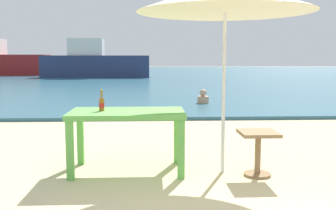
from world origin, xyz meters
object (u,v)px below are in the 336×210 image
Objects in this scene: side_table_wood at (258,147)px; boat_cargo_ship at (95,63)px; picnic_table_green at (127,120)px; beer_bottle_amber at (102,103)px; swimmer_person at (203,98)px.

side_table_wood is 23.11m from boat_cargo_ship.
picnic_table_green is 0.37m from beer_bottle_amber.
swimmer_person is (2.16, 6.59, -0.61)m from beer_bottle_amber.
beer_bottle_amber is (-0.31, 0.02, 0.20)m from picnic_table_green.
swimmer_person is 16.57m from boat_cargo_ship.
picnic_table_green is 22.54m from boat_cargo_ship.
beer_bottle_amber is 0.04× the size of boat_cargo_ship.
boat_cargo_ship is at bearing 108.84° from swimmer_person.
beer_bottle_amber is at bearing 171.42° from side_table_wood.
picnic_table_green is 3.41× the size of swimmer_person.
picnic_table_green is at bearing -2.90° from beer_bottle_amber.
swimmer_person is 0.06× the size of boat_cargo_ship.
beer_bottle_amber is 0.65× the size of swimmer_person.
boat_cargo_ship is (-3.49, 22.27, 0.38)m from picnic_table_green.
side_table_wood is (1.57, -0.27, -0.30)m from picnic_table_green.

